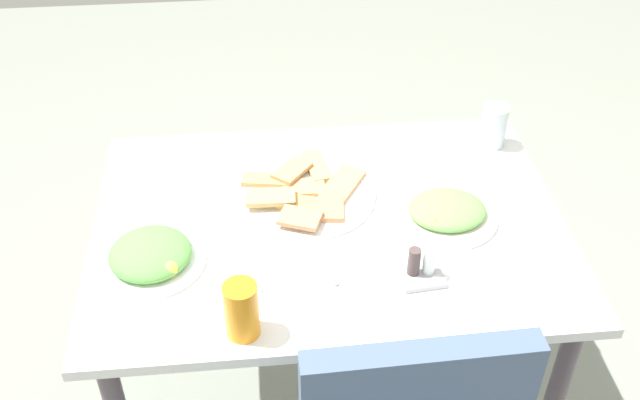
% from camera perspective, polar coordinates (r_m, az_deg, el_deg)
% --- Properties ---
extents(dining_table, '(1.07, 0.77, 0.75)m').
position_cam_1_polar(dining_table, '(1.75, 0.68, -3.87)').
color(dining_table, white).
rests_on(dining_table, ground_plane).
extents(pide_platter, '(0.33, 0.33, 0.04)m').
position_cam_1_polar(pide_platter, '(1.75, -1.07, 0.56)').
color(pide_platter, white).
rests_on(pide_platter, dining_table).
extents(salad_plate_greens, '(0.23, 0.23, 0.04)m').
position_cam_1_polar(salad_plate_greens, '(1.71, 9.70, -0.88)').
color(salad_plate_greens, white).
rests_on(salad_plate_greens, dining_table).
extents(salad_plate_rice, '(0.23, 0.23, 0.06)m').
position_cam_1_polar(salad_plate_rice, '(1.61, -12.86, -4.16)').
color(salad_plate_rice, white).
rests_on(salad_plate_rice, dining_table).
extents(soda_can, '(0.07, 0.07, 0.12)m').
position_cam_1_polar(soda_can, '(1.41, -6.04, -8.40)').
color(soda_can, orange).
rests_on(soda_can, dining_table).
extents(drinking_glass, '(0.07, 0.07, 0.11)m').
position_cam_1_polar(drinking_glass, '(1.96, 13.18, 5.56)').
color(drinking_glass, silver).
rests_on(drinking_glass, dining_table).
extents(paper_napkin, '(0.17, 0.17, 0.00)m').
position_cam_1_polar(paper_napkin, '(1.53, -1.72, -6.65)').
color(paper_napkin, white).
rests_on(paper_napkin, dining_table).
extents(fork, '(0.17, 0.05, 0.00)m').
position_cam_1_polar(fork, '(1.54, -1.77, -6.08)').
color(fork, silver).
rests_on(fork, paper_napkin).
extents(spoon, '(0.16, 0.05, 0.00)m').
position_cam_1_polar(spoon, '(1.52, -1.67, -7.03)').
color(spoon, silver).
rests_on(spoon, paper_napkin).
extents(condiment_caddy, '(0.10, 0.10, 0.08)m').
position_cam_1_polar(condiment_caddy, '(1.55, 7.74, -5.21)').
color(condiment_caddy, '#B2B2B7').
rests_on(condiment_caddy, dining_table).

